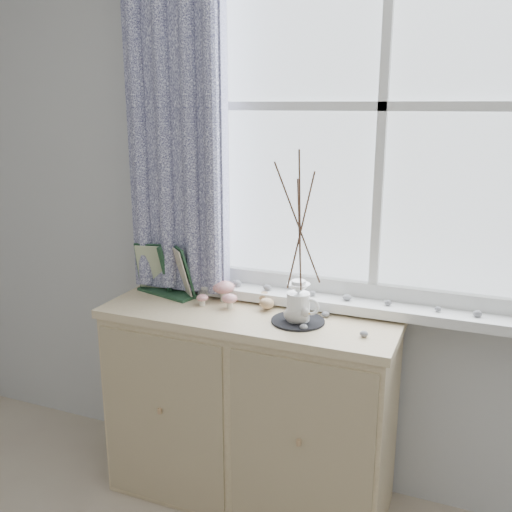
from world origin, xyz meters
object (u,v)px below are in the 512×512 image
at_px(sideboard, 249,407).
at_px(botanical_book, 163,271).
at_px(twig_pitcher, 300,224).
at_px(toadstool_cluster, 223,292).

bearing_deg(sideboard, botanical_book, 173.63).
height_order(botanical_book, twig_pitcher, twig_pitcher).
height_order(sideboard, twig_pitcher, twig_pitcher).
height_order(toadstool_cluster, twig_pitcher, twig_pitcher).
bearing_deg(botanical_book, twig_pitcher, 8.95).
relative_size(botanical_book, toadstool_cluster, 1.85).
distance_m(sideboard, toadstool_cluster, 0.50).
bearing_deg(sideboard, twig_pitcher, -6.76).
xyz_separation_m(botanical_book, toadstool_cluster, (0.28, 0.01, -0.06)).
bearing_deg(sideboard, toadstool_cluster, 157.72).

